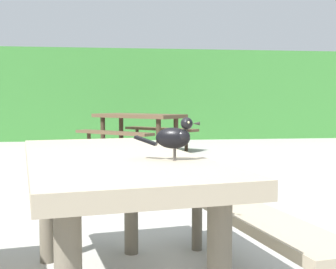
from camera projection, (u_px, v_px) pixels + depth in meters
name	position (u px, v px, depth m)	size (l,w,h in m)	color
hedge_wall	(100.00, 95.00, 12.35)	(28.00, 1.82, 2.30)	#387A33
picnic_table_foreground	(110.00, 192.00, 2.24)	(1.94, 1.97, 0.74)	gray
bird_grackle	(175.00, 136.00, 1.97)	(0.27, 0.14, 0.18)	black
picnic_table_mid_left	(138.00, 124.00, 8.96)	(2.40, 2.40, 0.74)	brown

